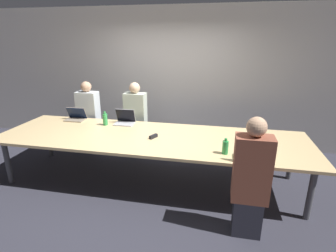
{
  "coord_description": "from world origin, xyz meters",
  "views": [
    {
      "loc": [
        1.02,
        -3.6,
        2.18
      ],
      "look_at": [
        0.25,
        0.1,
        0.91
      ],
      "focal_mm": 28.0,
      "sensor_mm": 36.0,
      "label": 1
    }
  ],
  "objects_px": {
    "laptop_far_midleft": "(125,120)",
    "laptop_near_right": "(248,155)",
    "bottle_far_midleft": "(105,119)",
    "person_near_right": "(251,180)",
    "laptop_far_left": "(76,116)",
    "person_far_midleft": "(136,120)",
    "person_far_left": "(89,118)",
    "bottle_near_right": "(225,147)",
    "cup_near_right": "(271,158)",
    "stapler": "(153,136)"
  },
  "relations": [
    {
      "from": "laptop_far_left",
      "to": "laptop_far_midleft",
      "type": "distance_m",
      "value": 0.95
    },
    {
      "from": "person_near_right",
      "to": "cup_near_right",
      "type": "xyz_separation_m",
      "value": [
        0.26,
        0.37,
        0.12
      ]
    },
    {
      "from": "laptop_far_left",
      "to": "stapler",
      "type": "bearing_deg",
      "value": -20.29
    },
    {
      "from": "laptop_far_left",
      "to": "bottle_near_right",
      "type": "distance_m",
      "value": 2.84
    },
    {
      "from": "laptop_far_midleft",
      "to": "person_near_right",
      "type": "height_order",
      "value": "person_near_right"
    },
    {
      "from": "person_far_midleft",
      "to": "stapler",
      "type": "bearing_deg",
      "value": -58.9
    },
    {
      "from": "person_far_left",
      "to": "bottle_far_midleft",
      "type": "xyz_separation_m",
      "value": [
        0.6,
        -0.54,
        0.18
      ]
    },
    {
      "from": "laptop_far_midleft",
      "to": "cup_near_right",
      "type": "bearing_deg",
      "value": -25.32
    },
    {
      "from": "person_near_right",
      "to": "person_far_midleft",
      "type": "bearing_deg",
      "value": -44.11
    },
    {
      "from": "person_near_right",
      "to": "stapler",
      "type": "distance_m",
      "value": 1.6
    },
    {
      "from": "person_far_left",
      "to": "person_far_midleft",
      "type": "height_order",
      "value": "person_far_midleft"
    },
    {
      "from": "person_far_left",
      "to": "person_near_right",
      "type": "bearing_deg",
      "value": -32.32
    },
    {
      "from": "stapler",
      "to": "person_far_midleft",
      "type": "bearing_deg",
      "value": 148.21
    },
    {
      "from": "laptop_far_left",
      "to": "bottle_far_midleft",
      "type": "relative_size",
      "value": 1.48
    },
    {
      "from": "person_far_midleft",
      "to": "person_near_right",
      "type": "bearing_deg",
      "value": -44.11
    },
    {
      "from": "person_far_left",
      "to": "laptop_far_left",
      "type": "bearing_deg",
      "value": -97.87
    },
    {
      "from": "person_far_left",
      "to": "person_far_midleft",
      "type": "relative_size",
      "value": 1.0
    },
    {
      "from": "bottle_far_midleft",
      "to": "laptop_near_right",
      "type": "height_order",
      "value": "laptop_near_right"
    },
    {
      "from": "laptop_far_left",
      "to": "bottle_far_midleft",
      "type": "height_order",
      "value": "bottle_far_midleft"
    },
    {
      "from": "bottle_far_midleft",
      "to": "bottle_near_right",
      "type": "height_order",
      "value": "bottle_far_midleft"
    },
    {
      "from": "cup_near_right",
      "to": "bottle_near_right",
      "type": "bearing_deg",
      "value": 165.96
    },
    {
      "from": "laptop_near_right",
      "to": "bottle_near_right",
      "type": "relative_size",
      "value": 1.63
    },
    {
      "from": "laptop_far_midleft",
      "to": "laptop_near_right",
      "type": "distance_m",
      "value": 2.27
    },
    {
      "from": "person_far_left",
      "to": "laptop_near_right",
      "type": "height_order",
      "value": "person_far_left"
    },
    {
      "from": "bottle_far_midleft",
      "to": "laptop_near_right",
      "type": "xyz_separation_m",
      "value": [
        2.29,
        -0.93,
        -0.03
      ]
    },
    {
      "from": "laptop_far_left",
      "to": "person_far_midleft",
      "type": "relative_size",
      "value": 0.25
    },
    {
      "from": "laptop_far_left",
      "to": "bottle_far_midleft",
      "type": "distance_m",
      "value": 0.67
    },
    {
      "from": "laptop_far_left",
      "to": "person_far_left",
      "type": "relative_size",
      "value": 0.25
    },
    {
      "from": "person_far_midleft",
      "to": "bottle_near_right",
      "type": "distance_m",
      "value": 2.18
    },
    {
      "from": "person_far_left",
      "to": "bottle_near_right",
      "type": "relative_size",
      "value": 6.61
    },
    {
      "from": "laptop_far_left",
      "to": "person_far_midleft",
      "type": "height_order",
      "value": "person_far_midleft"
    },
    {
      "from": "cup_near_right",
      "to": "laptop_far_midleft",
      "type": "bearing_deg",
      "value": 154.68
    },
    {
      "from": "bottle_far_midleft",
      "to": "person_near_right",
      "type": "xyz_separation_m",
      "value": [
        2.3,
        -1.3,
        -0.17
      ]
    },
    {
      "from": "bottle_far_midleft",
      "to": "cup_near_right",
      "type": "distance_m",
      "value": 2.72
    },
    {
      "from": "laptop_far_left",
      "to": "laptop_near_right",
      "type": "distance_m",
      "value": 3.14
    },
    {
      "from": "bottle_far_midleft",
      "to": "person_far_midleft",
      "type": "bearing_deg",
      "value": 60.46
    },
    {
      "from": "person_far_midleft",
      "to": "bottle_near_right",
      "type": "xyz_separation_m",
      "value": [
        1.68,
        -1.39,
        0.17
      ]
    },
    {
      "from": "cup_near_right",
      "to": "laptop_near_right",
      "type": "bearing_deg",
      "value": -177.48
    },
    {
      "from": "bottle_far_midleft",
      "to": "person_near_right",
      "type": "height_order",
      "value": "person_near_right"
    },
    {
      "from": "laptop_near_right",
      "to": "person_far_midleft",
      "type": "bearing_deg",
      "value": -38.29
    },
    {
      "from": "person_far_left",
      "to": "stapler",
      "type": "distance_m",
      "value": 1.85
    },
    {
      "from": "laptop_far_midleft",
      "to": "person_near_right",
      "type": "relative_size",
      "value": 0.24
    },
    {
      "from": "person_far_midleft",
      "to": "cup_near_right",
      "type": "relative_size",
      "value": 14.11
    },
    {
      "from": "laptop_far_left",
      "to": "stapler",
      "type": "xyz_separation_m",
      "value": [
        1.62,
        -0.6,
        -0.04
      ]
    },
    {
      "from": "bottle_near_right",
      "to": "person_far_left",
      "type": "bearing_deg",
      "value": 153.11
    },
    {
      "from": "laptop_far_midleft",
      "to": "person_far_midleft",
      "type": "bearing_deg",
      "value": 84.84
    },
    {
      "from": "laptop_near_right",
      "to": "stapler",
      "type": "bearing_deg",
      "value": -20.86
    },
    {
      "from": "laptop_far_midleft",
      "to": "cup_near_right",
      "type": "distance_m",
      "value": 2.5
    },
    {
      "from": "laptop_far_midleft",
      "to": "stapler",
      "type": "bearing_deg",
      "value": -40.92
    },
    {
      "from": "person_near_right",
      "to": "bottle_near_right",
      "type": "bearing_deg",
      "value": -60.82
    }
  ]
}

